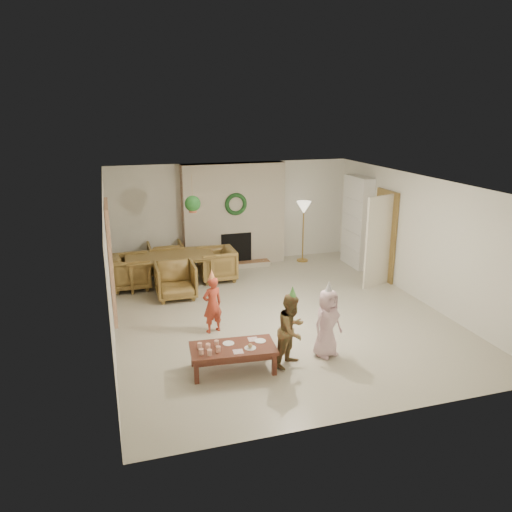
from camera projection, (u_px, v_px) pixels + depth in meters
name	position (u px, v px, depth m)	size (l,w,h in m)	color
floor	(277.00, 313.00, 9.50)	(7.00, 7.00, 0.00)	#B7B29E
ceiling	(279.00, 182.00, 8.78)	(7.00, 7.00, 0.00)	white
wall_back	(232.00, 213.00, 12.35)	(7.00, 7.00, 0.00)	silver
wall_front	(374.00, 328.00, 5.93)	(7.00, 7.00, 0.00)	silver
wall_left	(109.00, 264.00, 8.32)	(7.00, 7.00, 0.00)	silver
wall_right	(419.00, 238.00, 9.97)	(7.00, 7.00, 0.00)	silver
fireplace_mass	(234.00, 215.00, 12.17)	(2.50, 0.40, 2.50)	#522315
fireplace_hearth	(238.00, 265.00, 12.19)	(1.60, 0.30, 0.12)	brown
fireplace_firebox	(236.00, 248.00, 12.24)	(0.75, 0.12, 0.75)	black
fireplace_wreath	(236.00, 204.00, 11.87)	(0.54, 0.54, 0.10)	#163C1B
floor_lamp_base	(302.00, 260.00, 12.72)	(0.29, 0.29, 0.03)	gold
floor_lamp_post	(303.00, 234.00, 12.52)	(0.03, 0.03, 1.38)	gold
floor_lamp_shade	(304.00, 208.00, 12.33)	(0.37, 0.37, 0.31)	beige
bookshelf_carcass	(357.00, 222.00, 12.08)	(0.30, 1.00, 2.20)	white
bookshelf_shelf_a	(355.00, 248.00, 12.26)	(0.30, 0.92, 0.03)	white
bookshelf_shelf_b	(356.00, 232.00, 12.14)	(0.30, 0.92, 0.03)	white
bookshelf_shelf_c	(357.00, 216.00, 12.03)	(0.30, 0.92, 0.03)	white
bookshelf_shelf_d	(358.00, 200.00, 11.91)	(0.30, 0.92, 0.03)	white
books_row_lower	(357.00, 244.00, 12.08)	(0.20, 0.40, 0.24)	#A52F1E
books_row_mid	(354.00, 226.00, 12.14)	(0.20, 0.44, 0.24)	#26628C
books_row_upper	(358.00, 211.00, 11.89)	(0.20, 0.36, 0.22)	#B78A27
door_frame	(385.00, 235.00, 11.12)	(0.05, 0.86, 2.04)	brown
door_leaf	(379.00, 242.00, 10.68)	(0.05, 0.80, 2.00)	beige
curtain_panel	(111.00, 261.00, 8.51)	(0.06, 1.20, 2.00)	beige
dining_table	(170.00, 270.00, 10.95)	(1.90, 1.06, 0.67)	brown
dining_chair_near	(176.00, 281.00, 10.17)	(0.79, 0.81, 0.74)	brown
dining_chair_far	(166.00, 258.00, 11.71)	(0.79, 0.81, 0.74)	brown
dining_chair_left	(131.00, 272.00, 10.71)	(0.79, 0.81, 0.74)	brown
dining_chair_right	(217.00, 264.00, 11.23)	(0.79, 0.81, 0.74)	brown
hanging_plant_cord	(192.00, 192.00, 9.90)	(0.01, 0.01, 0.70)	tan
hanging_plant_pot	(193.00, 209.00, 10.00)	(0.16, 0.16, 0.12)	#A55235
hanging_plant_foliage	(193.00, 204.00, 9.97)	(0.32, 0.32, 0.32)	#1B511E
coffee_table_top	(233.00, 348.00, 7.34)	(1.25, 0.63, 0.06)	#5B2C1E
coffee_table_apron	(233.00, 353.00, 7.36)	(1.16, 0.53, 0.08)	#5B2C1E
coffee_leg_fl	(196.00, 373.00, 7.04)	(0.07, 0.07, 0.33)	#5B2C1E
coffee_leg_fr	(274.00, 365.00, 7.27)	(0.07, 0.07, 0.33)	#5B2C1E
coffee_leg_bl	(193.00, 356.00, 7.52)	(0.07, 0.07, 0.33)	#5B2C1E
coffee_leg_br	(266.00, 349.00, 7.75)	(0.07, 0.07, 0.33)	#5B2C1E
cup_a	(201.00, 352.00, 7.09)	(0.07, 0.07, 0.09)	white
cup_b	(200.00, 346.00, 7.27)	(0.07, 0.07, 0.09)	white
cup_c	(210.00, 353.00, 7.07)	(0.07, 0.07, 0.09)	white
cup_d	(208.00, 346.00, 7.25)	(0.07, 0.07, 0.09)	white
cup_e	(218.00, 349.00, 7.17)	(0.07, 0.07, 0.09)	white
cup_f	(217.00, 343.00, 7.35)	(0.07, 0.07, 0.09)	white
plate_a	(228.00, 343.00, 7.43)	(0.17, 0.17, 0.01)	white
plate_b	(250.00, 348.00, 7.29)	(0.17, 0.17, 0.01)	white
plate_c	(260.00, 341.00, 7.51)	(0.17, 0.17, 0.01)	white
food_scoop	(250.00, 346.00, 7.28)	(0.07, 0.07, 0.07)	tan
napkin_left	(238.00, 352.00, 7.18)	(0.14, 0.14, 0.01)	#DBA1AB
napkin_right	(253.00, 339.00, 7.56)	(0.14, 0.14, 0.01)	#DBA1AB
child_red	(212.00, 305.00, 8.57)	(0.37, 0.24, 1.01)	#A83724
party_hat_red	(212.00, 275.00, 8.42)	(0.14, 0.14, 0.19)	gold
child_plaid	(292.00, 330.00, 7.45)	(0.55, 0.43, 1.14)	brown
party_hat_plaid	(293.00, 292.00, 7.27)	(0.13, 0.13, 0.19)	#59B54D
child_pink	(327.00, 323.00, 7.74)	(0.54, 0.35, 1.10)	beige
party_hat_pink	(329.00, 287.00, 7.57)	(0.14, 0.14, 0.20)	#BBBCC3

